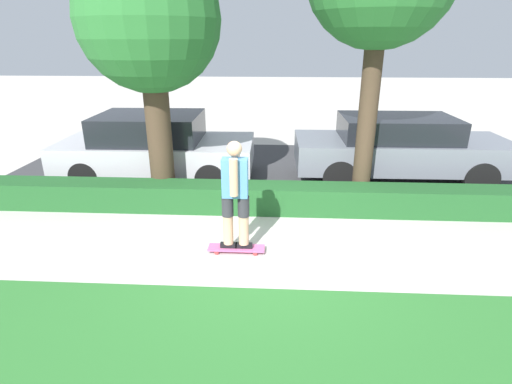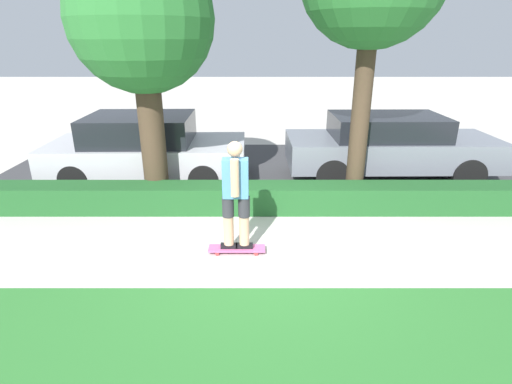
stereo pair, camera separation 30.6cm
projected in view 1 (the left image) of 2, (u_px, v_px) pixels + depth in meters
The scene contains 8 objects.
ground_plane at pixel (265, 252), 6.26m from camera, with size 60.00×60.00×0.00m, color #BCB7AD.
street_asphalt at pixel (271, 169), 10.17m from camera, with size 12.92×5.00×0.01m.
hedge_row at pixel (268, 198), 7.65m from camera, with size 12.92×0.60×0.52m.
skateboard at pixel (236, 248), 6.23m from camera, with size 0.88×0.24×0.08m.
skater_person at pixel (235, 193), 5.89m from camera, with size 0.50×0.44×1.69m.
tree_near at pixel (149, 23), 7.07m from camera, with size 2.57×2.57×4.73m.
parked_car_front at pixel (155, 146), 9.32m from camera, with size 4.49×2.07×1.51m.
parked_car_middle at pixel (400, 148), 9.04m from camera, with size 4.76×1.85×1.51m.
Camera 1 is at (0.15, -5.50, 3.13)m, focal length 28.00 mm.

